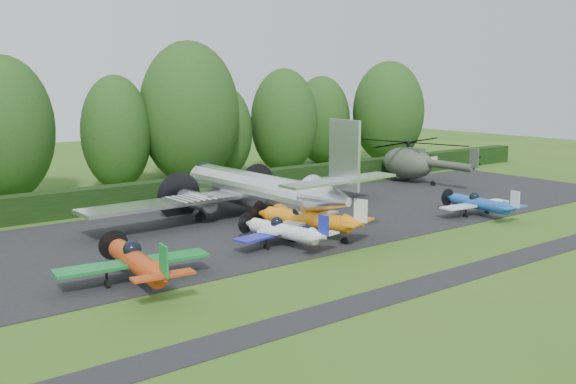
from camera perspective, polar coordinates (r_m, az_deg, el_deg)
ground at (r=37.65m, az=6.21°, el=-5.65°), size 160.00×160.00×0.00m
apron at (r=45.17m, az=-2.58°, el=-2.96°), size 70.00×18.00×0.01m
taxiway_verge at (r=33.77m, az=13.31°, el=-7.70°), size 70.00×2.00×0.00m
hedgerow at (r=54.37m, az=-9.24°, el=-0.88°), size 90.00×1.60×2.00m
transport_plane at (r=46.45m, az=-2.88°, el=0.20°), size 25.00×19.17×8.01m
light_plane_red at (r=32.70m, az=-13.31°, el=-6.03°), size 7.72×8.11×2.97m
light_plane_white at (r=39.08m, az=-0.43°, el=-3.44°), size 6.48×6.81×2.49m
light_plane_orange at (r=41.33m, az=1.75°, el=-2.43°), size 7.73×8.12×2.97m
light_plane_blue at (r=49.78m, az=16.66°, el=-0.98°), size 6.34×6.67×2.44m
helicopter at (r=65.09m, az=10.64°, el=2.80°), size 12.68×14.84×4.08m
sign_board at (r=73.62m, az=13.06°, el=2.71°), size 3.01×0.11×1.69m
tree_0 at (r=80.15m, az=8.91°, el=7.03°), size 8.74×8.74×12.38m
tree_1 at (r=78.52m, az=2.99°, el=6.41°), size 6.92×6.92×10.57m
tree_2 at (r=61.42m, az=-15.03°, el=5.11°), size 6.42×6.42×10.58m
tree_4 at (r=63.14m, az=-8.76°, el=6.93°), size 9.65×9.65×13.81m
tree_7 at (r=67.32m, az=-5.57°, el=5.31°), size 5.58×5.58×9.45m
tree_8 at (r=58.58m, az=-23.89°, el=5.18°), size 8.06×8.06×12.19m
tree_9 at (r=69.83m, az=-0.34°, el=6.30°), size 7.29×7.29×11.34m
tree_11 at (r=69.61m, az=-9.23°, el=6.47°), size 8.03×8.03×12.07m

